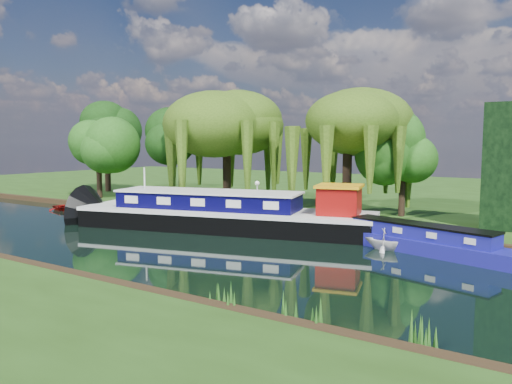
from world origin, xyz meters
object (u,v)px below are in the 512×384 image
Objects in this scene: red_dinghy at (69,210)px; narrowboat at (421,241)px; white_cruiser at (386,250)px; dutch_barge at (226,214)px.

narrowboat is at bearing -90.84° from red_dinghy.
white_cruiser is at bearing -91.72° from red_dinghy.
dutch_barge is 13.07m from narrowboat.
red_dinghy is at bearing -164.49° from narrowboat.
dutch_barge is at bearing 90.83° from white_cruiser.
narrowboat is at bearing -74.35° from white_cruiser.
white_cruiser is (-1.79, -0.44, -0.60)m from narrowboat.
white_cruiser is (11.26, -0.17, -1.07)m from dutch_barge.
red_dinghy is at bearing 90.96° from white_cruiser.
narrowboat reaches higher than red_dinghy.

